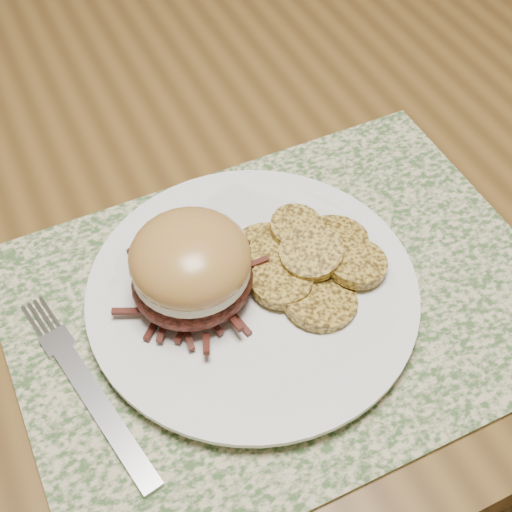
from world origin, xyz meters
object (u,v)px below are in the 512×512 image
at_px(dining_table, 283,156).
at_px(pork_sandwich, 191,267).
at_px(dinner_plate, 253,293).
at_px(fork, 87,387).

xyz_separation_m(dining_table, pork_sandwich, (-0.19, -0.21, 0.14)).
height_order(dining_table, dinner_plate, dinner_plate).
xyz_separation_m(dinner_plate, fork, (-0.15, -0.02, -0.01)).
relative_size(dining_table, dinner_plate, 5.77).
bearing_deg(pork_sandwich, fork, -171.06).
height_order(pork_sandwich, fork, pork_sandwich).
distance_m(dining_table, fork, 0.39).
relative_size(dinner_plate, pork_sandwich, 2.28).
relative_size(pork_sandwich, fork, 0.57).
relative_size(dining_table, fork, 7.55).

